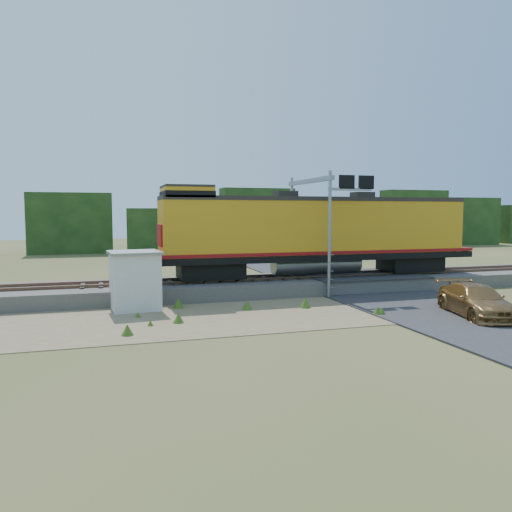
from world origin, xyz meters
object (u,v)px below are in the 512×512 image
object	(u,v)px
signal_gantry	(319,203)
car	(476,301)
shed	(135,280)
locomotive	(312,232)

from	to	relation	value
signal_gantry	car	bearing A→B (deg)	-65.75
shed	car	size ratio (longest dim) A/B	0.57
signal_gantry	locomotive	bearing A→B (deg)	100.24
signal_gantry	car	size ratio (longest dim) A/B	1.39
shed	signal_gantry	size ratio (longest dim) A/B	0.41
locomotive	car	distance (m)	10.30
shed	locomotive	bearing A→B (deg)	10.93
shed	signal_gantry	world-z (taller)	signal_gantry
signal_gantry	car	world-z (taller)	signal_gantry
car	shed	bearing A→B (deg)	170.99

